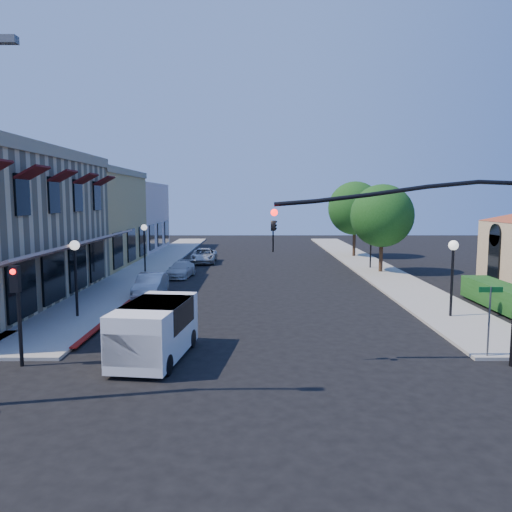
{
  "coord_description": "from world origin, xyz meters",
  "views": [
    {
      "loc": [
        -0.38,
        -14.24,
        5.43
      ],
      "look_at": [
        -0.36,
        10.32,
        2.6
      ],
      "focal_mm": 35.0,
      "sensor_mm": 36.0,
      "label": 1
    }
  ],
  "objects_px": {
    "street_tree_b": "(355,208)",
    "parked_car_b": "(151,285)",
    "street_name_sign": "(490,310)",
    "parked_car_c": "(181,270)",
    "street_tree_a": "(382,216)",
    "parked_car_d": "(204,256)",
    "lamppost_left_far": "(144,236)",
    "lamppost_right_near": "(453,259)",
    "lamppost_left_near": "(75,259)",
    "lamppost_right_far": "(371,234)",
    "parked_car_a": "(149,317)",
    "secondary_signal": "(17,297)",
    "white_van": "(155,327)",
    "signal_mast_arm": "(452,241)"
  },
  "relations": [
    {
      "from": "lamppost_right_far",
      "to": "parked_car_d",
      "type": "bearing_deg",
      "value": 164.1
    },
    {
      "from": "street_tree_a",
      "to": "lamppost_left_far",
      "type": "bearing_deg",
      "value": 180.0
    },
    {
      "from": "street_tree_a",
      "to": "parked_car_a",
      "type": "height_order",
      "value": "street_tree_a"
    },
    {
      "from": "signal_mast_arm",
      "to": "secondary_signal",
      "type": "bearing_deg",
      "value": -179.63
    },
    {
      "from": "parked_car_b",
      "to": "parked_car_c",
      "type": "height_order",
      "value": "parked_car_b"
    },
    {
      "from": "secondary_signal",
      "to": "parked_car_c",
      "type": "bearing_deg",
      "value": 82.57
    },
    {
      "from": "parked_car_b",
      "to": "parked_car_d",
      "type": "height_order",
      "value": "parked_car_b"
    },
    {
      "from": "lamppost_right_far",
      "to": "parked_car_a",
      "type": "bearing_deg",
      "value": -126.46
    },
    {
      "from": "secondary_signal",
      "to": "lamppost_left_far",
      "type": "relative_size",
      "value": 0.93
    },
    {
      "from": "lamppost_left_near",
      "to": "parked_car_a",
      "type": "bearing_deg",
      "value": -28.39
    },
    {
      "from": "signal_mast_arm",
      "to": "lamppost_left_far",
      "type": "distance_m",
      "value": 25.07
    },
    {
      "from": "street_name_sign",
      "to": "parked_car_c",
      "type": "relative_size",
      "value": 0.68
    },
    {
      "from": "secondary_signal",
      "to": "lamppost_left_near",
      "type": "xyz_separation_m",
      "value": [
        -0.5,
        6.59,
        0.42
      ]
    },
    {
      "from": "white_van",
      "to": "lamppost_right_far",
      "type": "bearing_deg",
      "value": 60.6
    },
    {
      "from": "lamppost_left_near",
      "to": "lamppost_right_near",
      "type": "xyz_separation_m",
      "value": [
        17.0,
        0.0,
        0.0
      ]
    },
    {
      "from": "lamppost_left_far",
      "to": "lamppost_right_near",
      "type": "xyz_separation_m",
      "value": [
        17.0,
        -14.0,
        0.0
      ]
    },
    {
      "from": "secondary_signal",
      "to": "lamppost_left_far",
      "type": "height_order",
      "value": "lamppost_left_far"
    },
    {
      "from": "lamppost_right_near",
      "to": "parked_car_d",
      "type": "relative_size",
      "value": 0.81
    },
    {
      "from": "signal_mast_arm",
      "to": "parked_car_d",
      "type": "relative_size",
      "value": 1.81
    },
    {
      "from": "lamppost_right_near",
      "to": "signal_mast_arm",
      "type": "bearing_deg",
      "value": -112.12
    },
    {
      "from": "lamppost_left_far",
      "to": "parked_car_c",
      "type": "height_order",
      "value": "lamppost_left_far"
    },
    {
      "from": "signal_mast_arm",
      "to": "lamppost_right_near",
      "type": "bearing_deg",
      "value": 67.88
    },
    {
      "from": "lamppost_left_far",
      "to": "street_tree_a",
      "type": "bearing_deg",
      "value": 0.0
    },
    {
      "from": "street_name_sign",
      "to": "signal_mast_arm",
      "type": "bearing_deg",
      "value": -156.8
    },
    {
      "from": "lamppost_right_near",
      "to": "parked_car_a",
      "type": "height_order",
      "value": "lamppost_right_near"
    },
    {
      "from": "street_tree_b",
      "to": "parked_car_b",
      "type": "distance_m",
      "value": 24.52
    },
    {
      "from": "lamppost_left_far",
      "to": "parked_car_c",
      "type": "xyz_separation_m",
      "value": [
        2.93,
        -2.0,
        -2.2
      ]
    },
    {
      "from": "secondary_signal",
      "to": "white_van",
      "type": "height_order",
      "value": "secondary_signal"
    },
    {
      "from": "secondary_signal",
      "to": "lamppost_right_near",
      "type": "relative_size",
      "value": 0.93
    },
    {
      "from": "lamppost_left_near",
      "to": "lamppost_right_far",
      "type": "height_order",
      "value": "same"
    },
    {
      "from": "white_van",
      "to": "parked_car_d",
      "type": "distance_m",
      "value": 25.62
    },
    {
      "from": "lamppost_right_near",
      "to": "white_van",
      "type": "bearing_deg",
      "value": -154.7
    },
    {
      "from": "secondary_signal",
      "to": "lamppost_right_near",
      "type": "distance_m",
      "value": 17.77
    },
    {
      "from": "street_tree_b",
      "to": "street_name_sign",
      "type": "bearing_deg",
      "value": -92.5
    },
    {
      "from": "lamppost_left_near",
      "to": "white_van",
      "type": "height_order",
      "value": "lamppost_left_near"
    },
    {
      "from": "street_tree_a",
      "to": "parked_car_d",
      "type": "bearing_deg",
      "value": 156.95
    },
    {
      "from": "street_name_sign",
      "to": "parked_car_c",
      "type": "height_order",
      "value": "street_name_sign"
    },
    {
      "from": "lamppost_right_far",
      "to": "parked_car_b",
      "type": "distance_m",
      "value": 18.48
    },
    {
      "from": "street_tree_a",
      "to": "parked_car_b",
      "type": "height_order",
      "value": "street_tree_a"
    },
    {
      "from": "street_tree_b",
      "to": "parked_car_b",
      "type": "height_order",
      "value": "street_tree_b"
    },
    {
      "from": "street_tree_b",
      "to": "lamppost_left_far",
      "type": "xyz_separation_m",
      "value": [
        -17.3,
        -10.0,
        -1.81
      ]
    },
    {
      "from": "signal_mast_arm",
      "to": "parked_car_d",
      "type": "distance_m",
      "value": 28.58
    },
    {
      "from": "signal_mast_arm",
      "to": "lamppost_right_far",
      "type": "distance_m",
      "value": 22.7
    },
    {
      "from": "lamppost_right_far",
      "to": "street_tree_b",
      "type": "bearing_deg",
      "value": 87.85
    },
    {
      "from": "white_van",
      "to": "parked_car_a",
      "type": "distance_m",
      "value": 3.98
    },
    {
      "from": "signal_mast_arm",
      "to": "lamppost_left_near",
      "type": "bearing_deg",
      "value": 155.63
    },
    {
      "from": "lamppost_left_near",
      "to": "white_van",
      "type": "distance_m",
      "value": 7.65
    },
    {
      "from": "lamppost_left_far",
      "to": "parked_car_b",
      "type": "distance_m",
      "value": 9.52
    },
    {
      "from": "lamppost_left_far",
      "to": "lamppost_right_near",
      "type": "bearing_deg",
      "value": -39.47
    },
    {
      "from": "lamppost_left_near",
      "to": "parked_car_c",
      "type": "xyz_separation_m",
      "value": [
        2.93,
        12.0,
        -2.2
      ]
    }
  ]
}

